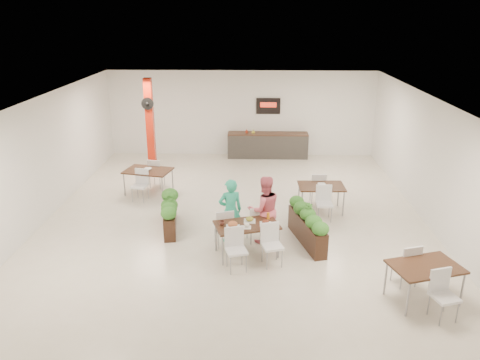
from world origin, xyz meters
The scene contains 12 objects.
ground centered at (0.00, 0.00, 0.00)m, with size 12.00×12.00×0.00m, color beige.
room_shell centered at (0.00, 0.00, 2.01)m, with size 10.10×12.10×3.22m.
red_column centered at (-3.00, 3.79, 1.64)m, with size 0.40×0.41×3.20m.
service_counter centered at (1.00, 5.65, 0.49)m, with size 3.00×0.64×2.20m.
main_table centered at (0.34, -1.96, 0.64)m, with size 1.64×1.91×0.92m.
diner_man centered at (-0.06, -1.31, 0.79)m, with size 0.57×0.38×1.58m, color #29B58E.
diner_woman centered at (0.74, -1.31, 0.83)m, with size 0.81×0.63×1.66m, color #F06A7D.
planter_left centered at (-1.63, -0.63, 0.49)m, with size 0.61×1.78×0.93m.
planter_right centered at (1.76, -1.34, 0.50)m, with size 0.80×1.88×1.01m.
side_table_a centered at (-2.69, 1.75, 0.64)m, with size 1.51×1.67×0.92m.
side_table_b centered at (2.33, 0.57, 0.63)m, with size 1.26×1.63×0.92m.
side_table_c centered at (3.72, -3.67, 0.63)m, with size 1.47×1.67×0.92m.
Camera 1 is at (0.49, -11.43, 5.21)m, focal length 35.00 mm.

